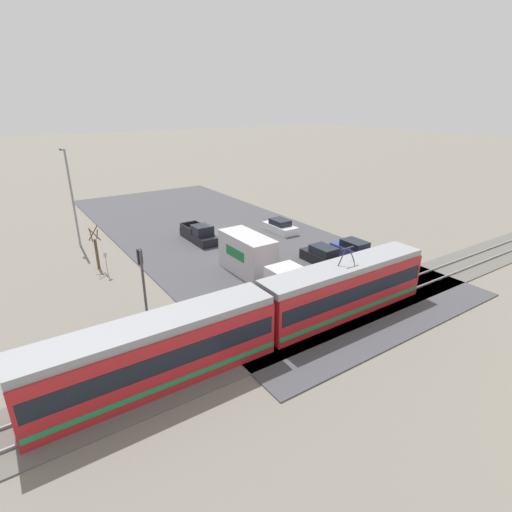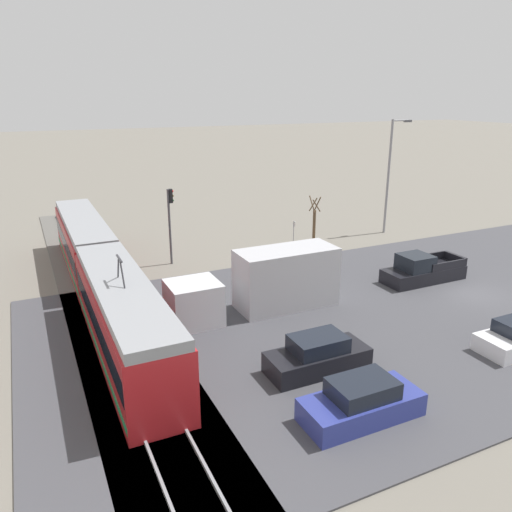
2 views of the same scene
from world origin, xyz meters
The scene contains 12 objects.
ground_plane centered at (0.00, 0.00, 0.00)m, with size 320.00×320.00×0.00m, color slate.
road_surface centered at (0.00, 0.00, 0.04)m, with size 20.49×49.79×0.08m.
rail_bed centered at (0.00, 20.10, 0.05)m, with size 63.89×4.40×0.22m.
light_rail_tram centered at (7.88, 20.10, 1.78)m, with size 26.10×2.58×4.65m.
box_truck centered at (3.11, 12.21, 1.60)m, with size 2.43×9.46×3.29m.
pickup_truck centered at (2.78, 1.28, 0.76)m, with size 1.96×5.45×1.81m.
sedan_car_1 centered at (-7.08, 13.33, 0.72)m, with size 1.89×4.52×1.54m.
sedan_car_2 centered at (-3.55, 13.00, 0.74)m, with size 1.83×4.47×1.59m.
traffic_light_pole centered at (13.08, 14.53, 3.43)m, with size 0.28×0.47×5.29m.
street_tree centered at (13.26, 2.82, 1.72)m, with size 0.91×0.76×3.80m.
street_lamp_near_crossing centered at (13.34, -4.49, 5.37)m, with size 0.36×1.95×9.46m.
no_parking_sign centered at (13.03, 4.81, 1.25)m, with size 0.32×0.08×2.04m.
Camera 2 is at (-19.52, 23.47, 11.40)m, focal length 35.00 mm.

